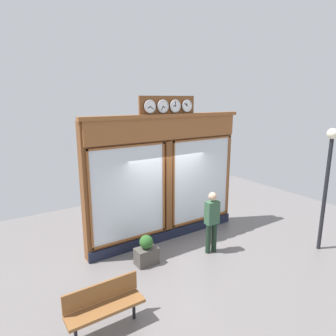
# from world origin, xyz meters

# --- Properties ---
(ground_plane) EXTENTS (14.00, 14.00, 0.00)m
(ground_plane) POSITION_xyz_m (0.00, 2.80, 0.00)
(ground_plane) COLOR slate
(shop_facade) EXTENTS (4.93, 0.42, 4.14)m
(shop_facade) POSITION_xyz_m (0.00, -0.13, 1.86)
(shop_facade) COLOR brown
(shop_facade) RESTS_ON ground_plane
(pedestrian) EXTENTS (0.37, 0.24, 1.69)m
(pedestrian) POSITION_xyz_m (-0.56, 1.27, 0.93)
(pedestrian) COLOR #1C2F21
(pedestrian) RESTS_ON ground_plane
(street_lamp) EXTENTS (0.28, 0.28, 3.34)m
(street_lamp) POSITION_xyz_m (-3.17, 2.79, 2.23)
(street_lamp) COLOR black
(street_lamp) RESTS_ON ground_plane
(planter_box) EXTENTS (0.56, 0.36, 0.42)m
(planter_box) POSITION_xyz_m (1.20, 0.83, 0.21)
(planter_box) COLOR #4C4742
(planter_box) RESTS_ON ground_plane
(planter_shrub) EXTENTS (0.34, 0.34, 0.34)m
(planter_shrub) POSITION_xyz_m (1.20, 0.83, 0.60)
(planter_shrub) COLOR #285623
(planter_shrub) RESTS_ON planter_box
(street_bench) EXTENTS (1.40, 0.40, 0.87)m
(street_bench) POSITION_xyz_m (2.90, 2.33, 0.52)
(street_bench) COLOR brown
(street_bench) RESTS_ON ground_plane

